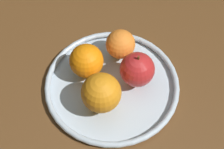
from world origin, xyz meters
TOP-DOWN VIEW (x-y plane):
  - ground_plane at (0.00, 0.00)cm, footprint 166.74×166.74cm
  - fruit_bowl at (0.00, 0.00)cm, footprint 28.64×28.64cm
  - apple at (-4.94, 1.66)cm, footprint 7.23×7.23cm
  - orange_back_left at (4.13, 3.36)cm, footprint 7.96×7.96cm
  - orange_center at (3.28, -5.14)cm, footprint 7.17×7.17cm
  - orange_front_left at (-5.22, -5.99)cm, footprint 6.44×6.44cm

SIDE VIEW (x-z plane):
  - ground_plane at x=0.00cm, z-range -4.00..0.00cm
  - fruit_bowl at x=0.00cm, z-range 0.02..1.82cm
  - orange_front_left at x=-5.22cm, z-range 1.80..8.24cm
  - orange_center at x=3.28cm, z-range 1.80..8.97cm
  - apple at x=-4.94cm, z-range 1.40..9.44cm
  - orange_back_left at x=4.13cm, z-range 1.80..9.76cm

